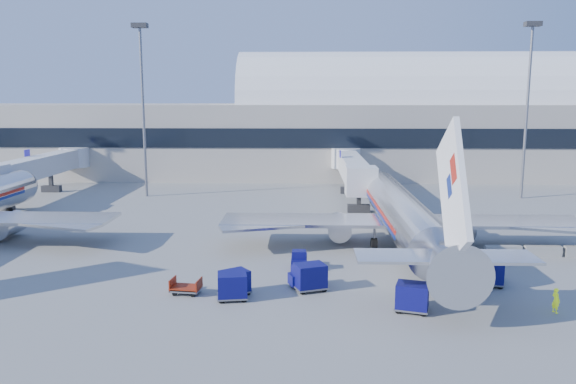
{
  "coord_description": "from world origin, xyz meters",
  "views": [
    {
      "loc": [
        1.35,
        -44.03,
        13.12
      ],
      "look_at": [
        -0.17,
        6.0,
        4.7
      ],
      "focal_mm": 35.0,
      "sensor_mm": 36.0,
      "label": 1
    }
  ],
  "objects_px": {
    "cart_solo_far": "(488,272)",
    "airliner_main": "(403,215)",
    "tug_lead": "(305,277)",
    "ramp_worker": "(556,300)",
    "jetbridge_mid": "(43,166)",
    "mast_west": "(142,85)",
    "cart_train_b": "(235,282)",
    "barrier_mid": "(543,251)",
    "tug_left": "(299,260)",
    "cart_open_red": "(186,288)",
    "cart_solo_near": "(412,297)",
    "tug_right": "(483,270)",
    "jetbridge_near": "(351,167)",
    "cart_train_c": "(232,286)",
    "cart_train_a": "(310,276)",
    "mast_east": "(529,85)",
    "barrier_near": "(503,251)"
  },
  "relations": [
    {
      "from": "cart_solo_far",
      "to": "jetbridge_near",
      "type": "bearing_deg",
      "value": 113.39
    },
    {
      "from": "mast_west",
      "to": "cart_solo_near",
      "type": "bearing_deg",
      "value": -55.4
    },
    {
      "from": "cart_solo_near",
      "to": "cart_train_b",
      "type": "bearing_deg",
      "value": -177.03
    },
    {
      "from": "mast_east",
      "to": "cart_open_red",
      "type": "xyz_separation_m",
      "value": [
        -36.64,
        -37.92,
        -14.42
      ]
    },
    {
      "from": "tug_lead",
      "to": "ramp_worker",
      "type": "bearing_deg",
      "value": -35.16
    },
    {
      "from": "tug_lead",
      "to": "cart_train_b",
      "type": "bearing_deg",
      "value": -177.71
    },
    {
      "from": "jetbridge_mid",
      "to": "mast_west",
      "type": "bearing_deg",
      "value": -3.21
    },
    {
      "from": "barrier_near",
      "to": "cart_open_red",
      "type": "xyz_separation_m",
      "value": [
        -24.64,
        -9.92,
        -0.07
      ]
    },
    {
      "from": "airliner_main",
      "to": "barrier_mid",
      "type": "bearing_deg",
      "value": -12.5
    },
    {
      "from": "mast_west",
      "to": "tug_lead",
      "type": "distance_m",
      "value": 44.27
    },
    {
      "from": "tug_lead",
      "to": "cart_train_b",
      "type": "xyz_separation_m",
      "value": [
        -4.7,
        -1.84,
        0.19
      ]
    },
    {
      "from": "jetbridge_near",
      "to": "cart_train_c",
      "type": "distance_m",
      "value": 41.34
    },
    {
      "from": "cart_solo_far",
      "to": "airliner_main",
      "type": "bearing_deg",
      "value": 126.27
    },
    {
      "from": "cart_train_c",
      "to": "ramp_worker",
      "type": "relative_size",
      "value": 1.39
    },
    {
      "from": "tug_lead",
      "to": "ramp_worker",
      "type": "relative_size",
      "value": 1.65
    },
    {
      "from": "cart_solo_near",
      "to": "tug_left",
      "type": "bearing_deg",
      "value": 145.91
    },
    {
      "from": "airliner_main",
      "to": "cart_train_c",
      "type": "xyz_separation_m",
      "value": [
        -13.37,
        -13.44,
        -1.99
      ]
    },
    {
      "from": "mast_west",
      "to": "cart_open_red",
      "type": "bearing_deg",
      "value": -70.58
    },
    {
      "from": "mast_west",
      "to": "cart_open_red",
      "type": "xyz_separation_m",
      "value": [
        13.36,
        -37.92,
        -14.42
      ]
    },
    {
      "from": "tug_left",
      "to": "tug_right",
      "type": "bearing_deg",
      "value": -97.83
    },
    {
      "from": "cart_open_red",
      "to": "cart_solo_far",
      "type": "bearing_deg",
      "value": 13.9
    },
    {
      "from": "mast_west",
      "to": "cart_train_a",
      "type": "xyz_separation_m",
      "value": [
        21.75,
        -36.96,
        -13.8
      ]
    },
    {
      "from": "jetbridge_mid",
      "to": "barrier_mid",
      "type": "relative_size",
      "value": 9.17
    },
    {
      "from": "jetbridge_mid",
      "to": "mast_west",
      "type": "distance_m",
      "value": 18.06
    },
    {
      "from": "barrier_mid",
      "to": "tug_left",
      "type": "height_order",
      "value": "tug_left"
    },
    {
      "from": "jetbridge_mid",
      "to": "mast_west",
      "type": "xyz_separation_m",
      "value": [
        14.4,
        -0.81,
        10.86
      ]
    },
    {
      "from": "mast_west",
      "to": "cart_train_a",
      "type": "relative_size",
      "value": 8.85
    },
    {
      "from": "ramp_worker",
      "to": "barrier_near",
      "type": "bearing_deg",
      "value": -24.99
    },
    {
      "from": "jetbridge_near",
      "to": "cart_train_b",
      "type": "distance_m",
      "value": 40.4
    },
    {
      "from": "airliner_main",
      "to": "tug_left",
      "type": "bearing_deg",
      "value": -144.06
    },
    {
      "from": "mast_west",
      "to": "cart_solo_far",
      "type": "xyz_separation_m",
      "value": [
        34.33,
        -35.52,
        -13.79
      ]
    },
    {
      "from": "tug_left",
      "to": "cart_train_b",
      "type": "height_order",
      "value": "cart_train_b"
    },
    {
      "from": "mast_west",
      "to": "cart_solo_near",
      "type": "height_order",
      "value": "mast_west"
    },
    {
      "from": "barrier_near",
      "to": "cart_solo_near",
      "type": "height_order",
      "value": "cart_solo_near"
    },
    {
      "from": "mast_west",
      "to": "tug_lead",
      "type": "height_order",
      "value": "mast_west"
    },
    {
      "from": "cart_train_b",
      "to": "ramp_worker",
      "type": "relative_size",
      "value": 1.51
    },
    {
      "from": "mast_west",
      "to": "barrier_mid",
      "type": "xyz_separation_m",
      "value": [
        41.3,
        -28.0,
        -14.34
      ]
    },
    {
      "from": "tug_lead",
      "to": "cart_train_b",
      "type": "height_order",
      "value": "cart_train_b"
    },
    {
      "from": "ramp_worker",
      "to": "cart_solo_far",
      "type": "bearing_deg",
      "value": 6.72
    },
    {
      "from": "cart_train_b",
      "to": "airliner_main",
      "type": "bearing_deg",
      "value": 6.97
    },
    {
      "from": "mast_east",
      "to": "cart_train_b",
      "type": "bearing_deg",
      "value": -131.29
    },
    {
      "from": "tug_left",
      "to": "cart_open_red",
      "type": "bearing_deg",
      "value": 128.05
    },
    {
      "from": "jetbridge_mid",
      "to": "tug_right",
      "type": "height_order",
      "value": "jetbridge_mid"
    },
    {
      "from": "tug_left",
      "to": "cart_train_c",
      "type": "distance_m",
      "value": 8.11
    },
    {
      "from": "cart_solo_far",
      "to": "barrier_mid",
      "type": "bearing_deg",
      "value": 60.06
    },
    {
      "from": "tug_lead",
      "to": "cart_solo_near",
      "type": "bearing_deg",
      "value": -53.29
    },
    {
      "from": "barrier_near",
      "to": "barrier_mid",
      "type": "bearing_deg",
      "value": 0.0
    },
    {
      "from": "jetbridge_near",
      "to": "cart_open_red",
      "type": "height_order",
      "value": "jetbridge_near"
    },
    {
      "from": "mast_east",
      "to": "cart_train_a",
      "type": "height_order",
      "value": "mast_east"
    },
    {
      "from": "mast_west",
      "to": "cart_train_b",
      "type": "bearing_deg",
      "value": -66.3
    }
  ]
}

